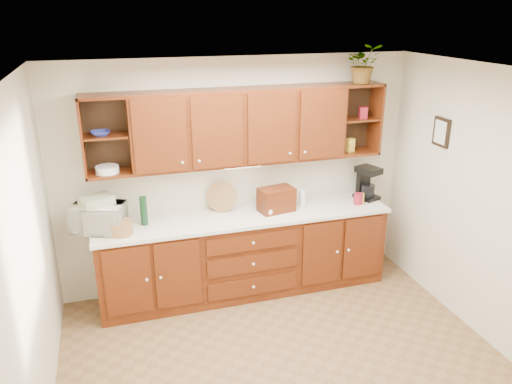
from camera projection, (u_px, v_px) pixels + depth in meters
floor at (289, 371)px, 4.47m from camera, size 4.00×4.00×0.00m
ceiling at (298, 76)px, 3.58m from camera, size 4.00×4.00×0.00m
back_wall at (237, 175)px, 5.60m from camera, size 4.00×0.00×4.00m
left_wall at (25, 277)px, 3.48m from camera, size 0.00×3.50×3.50m
right_wall at (497, 212)px, 4.57m from camera, size 0.00×3.50×3.50m
base_cabinets at (245, 255)px, 5.62m from camera, size 3.20×0.60×0.90m
countertop at (245, 217)px, 5.45m from camera, size 3.24×0.64×0.04m
upper_cabinets at (241, 126)px, 5.25m from camera, size 3.20×0.33×0.80m
undercabinet_light at (242, 166)px, 5.34m from camera, size 0.40×0.05×0.02m
framed_picture at (441, 132)px, 5.18m from camera, size 0.03×0.24×0.30m
wicker_basket at (121, 228)px, 4.95m from camera, size 0.24×0.24×0.14m
microwave at (99, 218)px, 5.01m from camera, size 0.59×0.50×0.28m
towel_stack at (97, 201)px, 4.95m from camera, size 0.37×0.33×0.09m
wine_bottle at (144, 211)px, 5.15m from camera, size 0.08×0.08×0.31m
woven_tray at (222, 210)px, 5.55m from camera, size 0.35×0.22×0.34m
bread_box at (276, 200)px, 5.51m from camera, size 0.42×0.30×0.27m
mug_tree at (271, 209)px, 5.48m from camera, size 0.22×0.23×0.27m
canister_red at (358, 199)px, 5.72m from camera, size 0.12×0.12×0.13m
canister_white at (302, 198)px, 5.64m from camera, size 0.08×0.08×0.20m
canister_yellow at (360, 198)px, 5.75m from camera, size 0.08×0.08×0.12m
coffee_maker at (367, 183)px, 5.88m from camera, size 0.28×0.32×0.39m
bowl_stack at (100, 133)px, 4.82m from camera, size 0.21×0.21×0.05m
plate_stack at (107, 169)px, 4.95m from camera, size 0.24×0.24×0.07m
pantry_box_yellow at (350, 145)px, 5.68m from camera, size 0.10×0.08×0.15m
pantry_box_red at (363, 113)px, 5.57m from camera, size 0.10×0.09×0.13m
potted_plant at (364, 64)px, 5.37m from camera, size 0.45×0.42×0.42m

